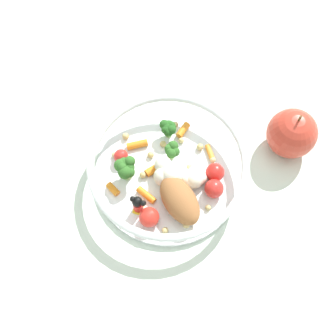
{
  "coord_description": "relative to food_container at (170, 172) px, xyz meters",
  "views": [
    {
      "loc": [
        -0.22,
        -0.16,
        0.63
      ],
      "look_at": [
        -0.01,
        0.01,
        0.03
      ],
      "focal_mm": 45.12,
      "sensor_mm": 36.0,
      "label": 1
    }
  ],
  "objects": [
    {
      "name": "food_container",
      "position": [
        0.0,
        0.0,
        0.0
      ],
      "size": [
        0.25,
        0.25,
        0.06
      ],
      "color": "white",
      "rests_on": "ground_plane"
    },
    {
      "name": "loose_apple",
      "position": [
        0.17,
        -0.11,
        0.01
      ],
      "size": [
        0.08,
        0.08,
        0.09
      ],
      "color": "#BC3828",
      "rests_on": "ground_plane"
    },
    {
      "name": "ground_plane",
      "position": [
        0.01,
        -0.01,
        -0.03
      ],
      "size": [
        2.4,
        2.4,
        0.0
      ],
      "primitive_type": "plane",
      "color": "silver"
    }
  ]
}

